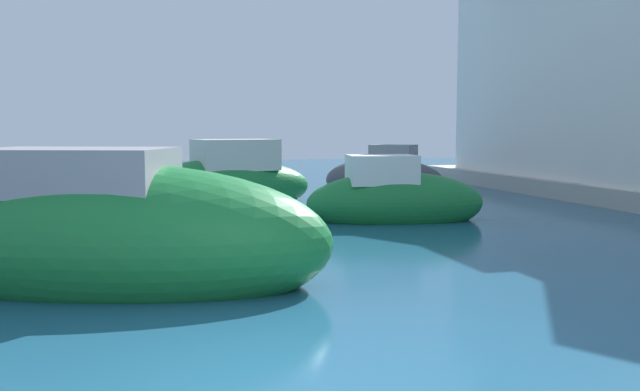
# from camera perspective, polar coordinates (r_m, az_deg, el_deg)

# --- Properties ---
(moored_boat_0) EXTENTS (5.40, 2.95, 2.07)m
(moored_boat_0) POSITION_cam_1_polar(r_m,az_deg,el_deg) (18.96, -7.80, 0.97)
(moored_boat_0) COLOR #197233
(moored_boat_0) RESTS_ON ground
(moored_boat_2) EXTENTS (4.09, 2.06, 1.75)m
(moored_boat_2) POSITION_cam_1_polar(r_m,az_deg,el_deg) (15.49, 5.98, -0.33)
(moored_boat_2) COLOR #197233
(moored_boat_2) RESTS_ON ground
(moored_boat_3) EXTENTS (6.09, 3.92, 2.22)m
(moored_boat_3) POSITION_cam_1_polar(r_m,az_deg,el_deg) (9.42, -16.64, -3.22)
(moored_boat_3) COLOR #197233
(moored_boat_3) RESTS_ON ground
(moored_boat_6) EXTENTS (3.96, 3.63, 1.84)m
(moored_boat_6) POSITION_cam_1_polar(r_m,az_deg,el_deg) (21.75, 5.21, 1.33)
(moored_boat_6) COLOR #3F3F47
(moored_boat_6) RESTS_ON ground
(waterfront_building_annex) EXTENTS (5.58, 9.97, 7.91)m
(waterfront_building_annex) POSITION_cam_1_polar(r_m,az_deg,el_deg) (24.98, 21.32, 10.81)
(waterfront_building_annex) COLOR white
(waterfront_building_annex) RESTS_ON quay_promenade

